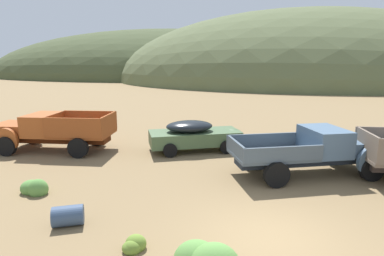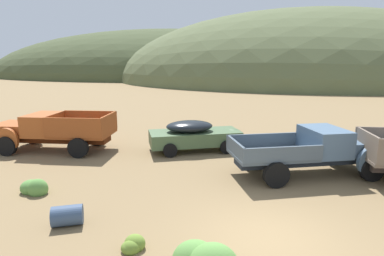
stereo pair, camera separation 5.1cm
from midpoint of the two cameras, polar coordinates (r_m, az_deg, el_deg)
The scene contains 10 objects.
ground_plane at distance 9.22m, azimuth 13.07°, elevation -18.39°, with size 300.00×300.00×0.00m, color olive.
hill_distant at distance 89.51m, azimuth -4.76°, elevation 8.92°, with size 94.82×50.30×24.40m, color #424C2D.
hill_center at distance 75.40m, azimuth 18.93°, elevation 7.77°, with size 79.87×59.67×29.27m, color #56603D.
truck_oxide_orange at distance 18.29m, azimuth -24.06°, elevation -0.46°, with size 5.92×2.59×1.91m.
car_weathered_green at distance 16.71m, azimuth 0.83°, elevation -1.20°, with size 5.08×3.12×1.57m.
truck_chalk_blue at distance 14.32m, azimuth 21.47°, elevation -3.54°, with size 6.67×3.79×1.89m.
oil_drum_foreground at distance 10.18m, azimuth -20.87°, elevation -14.04°, with size 0.98×0.83×0.58m.
bush_lone_scrub at distance 12.89m, azimuth -25.74°, elevation -9.44°, with size 1.05×0.79×0.70m.
bush_front_right at distance 8.67m, azimuth -10.25°, elevation -19.51°, with size 0.57×0.59×0.47m.
bush_between_trucks at distance 18.78m, azimuth 11.68°, elevation -2.03°, with size 0.93×0.79×0.63m.
Camera 1 is at (-1.24, -7.90, 4.61)m, focal length 30.72 mm.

